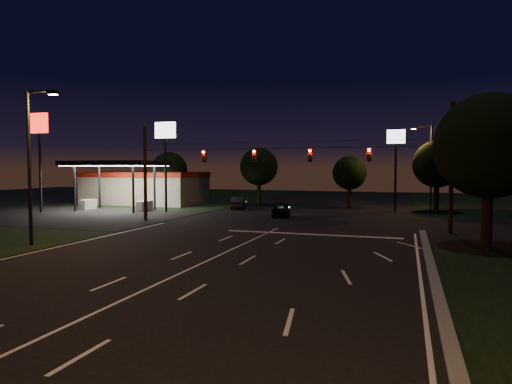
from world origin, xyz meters
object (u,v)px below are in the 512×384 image
at_px(utility_pole_right, 450,233).
at_px(tree_right_near, 489,147).
at_px(car_oncoming_a, 281,209).
at_px(car_oncoming_b, 239,203).

distance_m(utility_pole_right, tree_right_near, 7.61).
xyz_separation_m(tree_right_near, car_oncoming_a, (-15.45, 11.78, -4.99)).
xyz_separation_m(utility_pole_right, car_oncoming_a, (-13.93, 6.94, 0.69)).
bearing_deg(tree_right_near, car_oncoming_a, 142.69).
bearing_deg(car_oncoming_a, tree_right_near, 131.39).
height_order(tree_right_near, car_oncoming_a, tree_right_near).
bearing_deg(car_oncoming_b, tree_right_near, 126.22).
height_order(utility_pole_right, car_oncoming_b, utility_pole_right).
bearing_deg(car_oncoming_a, car_oncoming_b, -54.45).
relative_size(utility_pole_right, car_oncoming_b, 2.25).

